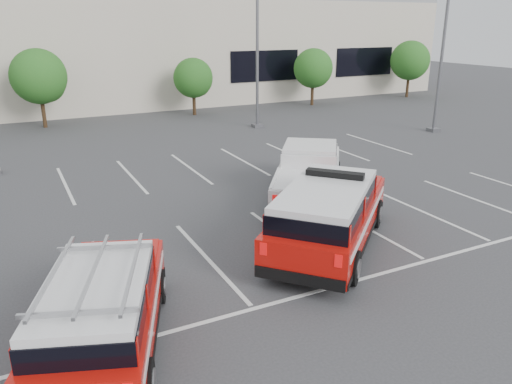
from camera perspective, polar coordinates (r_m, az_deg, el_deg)
ground at (r=15.23m, az=4.03°, el=-5.66°), size 120.00×120.00×0.00m
stall_markings at (r=18.95m, az=-2.93°, el=-0.61°), size 23.00×15.00×0.01m
convention_building at (r=44.37m, az=-17.99°, el=15.90°), size 60.00×16.99×13.20m
tree_mid_left at (r=34.13m, az=-23.42°, el=11.84°), size 3.37×3.37×4.85m
tree_mid_right at (r=36.26m, az=-7.08°, el=12.67°), size 2.77×2.77×3.99m
tree_right at (r=40.73m, az=6.62°, el=13.73°), size 3.07×3.07×4.42m
tree_far_right at (r=46.93m, az=17.22°, el=14.03°), size 3.37×3.37×4.85m
light_pole_mid at (r=31.29m, az=0.15°, el=16.78°), size 0.90×0.60×10.24m
light_pole_right at (r=31.89m, az=20.63°, el=15.67°), size 0.90×0.60×10.24m
fire_chief_suv at (r=14.59m, az=8.32°, el=-3.10°), size 6.18×5.91×2.21m
white_pickup at (r=18.77m, az=6.02°, el=1.60°), size 5.49×6.42×1.95m
ladder_suv at (r=10.58m, az=-17.05°, el=-13.34°), size 3.69×5.53×2.03m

